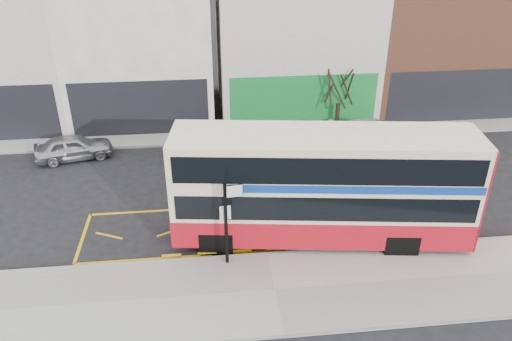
{
  "coord_description": "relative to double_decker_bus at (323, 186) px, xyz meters",
  "views": [
    {
      "loc": [
        -2.01,
        -14.9,
        11.5
      ],
      "look_at": [
        -0.17,
        2.0,
        2.35
      ],
      "focal_mm": 35.0,
      "sensor_mm": 36.0,
      "label": 1
    }
  ],
  "objects": [
    {
      "name": "bus_stop_post",
      "position": [
        -3.61,
        -1.29,
        -0.23
      ],
      "size": [
        0.81,
        0.16,
        3.24
      ],
      "rotation": [
        0.0,
        0.0,
        0.1
      ],
      "color": "black",
      "rests_on": "pavement"
    },
    {
      "name": "car_silver",
      "position": [
        -10.88,
        8.03,
        -1.67
      ],
      "size": [
        4.0,
        2.31,
        1.28
      ],
      "primitive_type": "imported",
      "rotation": [
        0.0,
        0.0,
        1.8
      ],
      "color": "#A5A5A9",
      "rests_on": "ground"
    },
    {
      "name": "terrace_right",
      "position": [
        10.32,
        14.39,
        2.26
      ],
      "size": [
        9.0,
        8.01,
        10.3
      ],
      "color": "#96563C",
      "rests_on": "ground"
    },
    {
      "name": "terrace_green_shop",
      "position": [
        1.32,
        14.39,
        2.76
      ],
      "size": [
        9.0,
        8.01,
        11.3
      ],
      "color": "beige",
      "rests_on": "ground"
    },
    {
      "name": "street_tree_right",
      "position": [
        3.18,
        9.92,
        0.8
      ],
      "size": [
        2.11,
        2.11,
        4.56
      ],
      "color": "black",
      "rests_on": "ground"
    },
    {
      "name": "road_markings",
      "position": [
        -2.18,
        1.0,
        -2.3
      ],
      "size": [
        14.0,
        3.4,
        0.01
      ],
      "primitive_type": null,
      "color": "#DBA50B",
      "rests_on": "ground"
    },
    {
      "name": "terrace_left",
      "position": [
        -7.68,
        14.39,
        3.01
      ],
      "size": [
        8.0,
        8.01,
        11.8
      ],
      "color": "white",
      "rests_on": "ground"
    },
    {
      "name": "double_decker_bus",
      "position": [
        0.0,
        0.0,
        0.0
      ],
      "size": [
        11.23,
        3.96,
        4.39
      ],
      "rotation": [
        0.0,
        0.0,
        -0.13
      ],
      "color": "beige",
      "rests_on": "ground"
    },
    {
      "name": "ground",
      "position": [
        -2.18,
        -0.6,
        -2.31
      ],
      "size": [
        120.0,
        120.0,
        0.0
      ],
      "primitive_type": "plane",
      "color": "black",
      "rests_on": "ground"
    },
    {
      "name": "far_pavement",
      "position": [
        -2.18,
        10.4,
        -2.23
      ],
      "size": [
        50.0,
        3.0,
        0.15
      ],
      "primitive_type": "cube",
      "color": "#9A9892",
      "rests_on": "ground"
    },
    {
      "name": "kerb",
      "position": [
        -2.18,
        -0.98,
        -2.23
      ],
      "size": [
        40.0,
        0.15,
        0.15
      ],
      "primitive_type": "cube",
      "color": "gray",
      "rests_on": "ground"
    },
    {
      "name": "pavement",
      "position": [
        -2.18,
        -2.9,
        -2.23
      ],
      "size": [
        40.0,
        4.0,
        0.15
      ],
      "primitive_type": "cube",
      "color": "#9A9892",
      "rests_on": "ground"
    },
    {
      "name": "car_grey",
      "position": [
        -3.3,
        7.89,
        -1.56
      ],
      "size": [
        4.65,
        1.96,
        1.49
      ],
      "primitive_type": "imported",
      "rotation": [
        0.0,
        0.0,
        1.48
      ],
      "color": "#3E3F45",
      "rests_on": "ground"
    },
    {
      "name": "car_white",
      "position": [
        4.7,
        8.05,
        -1.62
      ],
      "size": [
        4.93,
        2.47,
        1.37
      ],
      "primitive_type": "imported",
      "rotation": [
        0.0,
        0.0,
        1.69
      ],
      "color": "silver",
      "rests_on": "ground"
    }
  ]
}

